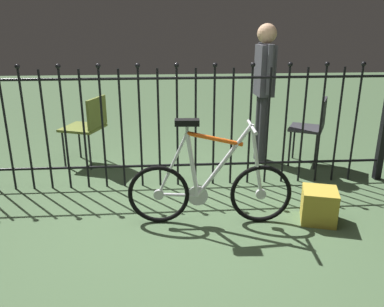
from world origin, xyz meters
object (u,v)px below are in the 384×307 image
Objects in this scene: bicycle at (210,187)px; person_visitor at (264,82)px; chair_olive at (88,124)px; chair_charcoal at (313,124)px; display_crate at (319,206)px.

bicycle is 0.85× the size of person_visitor.
chair_olive is 1.01× the size of chair_charcoal.
bicycle is at bearing -118.11° from person_visitor.
person_visitor is at bearing 95.00° from display_crate.
bicycle is 2.04m from chair_olive.
chair_charcoal is 0.77m from person_visitor.
person_visitor reaches higher than bicycle.
bicycle is 1.69× the size of chair_olive.
chair_charcoal is at bearing 72.79° from display_crate.
person_visitor is (2.11, -0.03, 0.48)m from chair_olive.
display_crate is at bearing -107.21° from chair_charcoal.
bicycle is 4.76× the size of display_crate.
person_visitor is at bearing 162.00° from chair_charcoal.
bicycle is 1.87m from person_visitor.
chair_charcoal is (1.40, 1.36, 0.18)m from bicycle.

